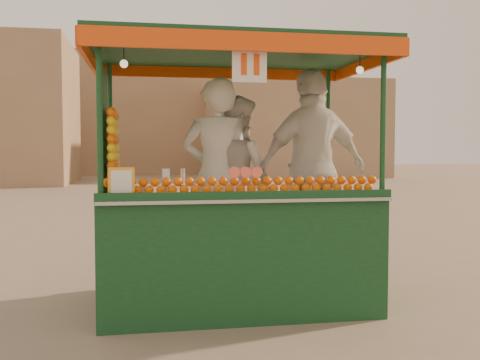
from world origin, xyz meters
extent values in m
plane|color=#746253|center=(0.00, 0.00, 0.00)|extent=(90.00, 90.00, 0.00)
cube|color=#A1805B|center=(7.00, 24.00, 2.50)|extent=(9.00, 6.00, 5.00)
cube|color=#A1805B|center=(-2.00, 30.00, 3.50)|extent=(14.00, 7.00, 7.00)
cube|color=#103B17|center=(-0.17, 0.23, 0.14)|extent=(2.42, 1.49, 0.28)
cylinder|color=black|center=(-1.01, 0.23, 0.17)|extent=(0.33, 0.09, 0.33)
cylinder|color=black|center=(0.67, 0.23, 0.17)|extent=(0.33, 0.09, 0.33)
cube|color=#103B17|center=(-0.17, -0.38, 0.65)|extent=(2.42, 0.28, 0.74)
cube|color=#103B17|center=(-1.24, 0.32, 0.65)|extent=(0.28, 1.21, 0.74)
cube|color=#103B17|center=(0.90, 0.32, 0.65)|extent=(0.28, 1.21, 0.74)
cube|color=#B2B2B7|center=(-0.17, -0.35, 1.04)|extent=(2.42, 0.43, 0.03)
cylinder|color=#103B17|center=(-1.33, -0.47, 1.67)|extent=(0.05, 0.05, 1.30)
cylinder|color=#103B17|center=(0.99, -0.47, 1.67)|extent=(0.05, 0.05, 1.30)
cylinder|color=#103B17|center=(-1.33, 0.92, 1.67)|extent=(0.05, 0.05, 1.30)
cylinder|color=#103B17|center=(0.99, 0.92, 1.67)|extent=(0.05, 0.05, 1.30)
cube|color=#103B17|center=(-0.17, 0.23, 2.36)|extent=(2.60, 1.67, 0.07)
cube|color=#E8470C|center=(-0.17, -0.61, 2.29)|extent=(2.60, 0.04, 0.15)
cube|color=#E8470C|center=(-0.17, 1.06, 2.29)|extent=(2.60, 0.04, 0.15)
cube|color=#E8470C|center=(-1.47, 0.23, 2.29)|extent=(0.04, 1.67, 0.15)
cube|color=#E8470C|center=(1.13, 0.23, 2.29)|extent=(0.04, 1.67, 0.15)
cylinder|color=#FE614D|center=(-0.19, -0.47, 1.26)|extent=(0.09, 0.02, 0.09)
cube|color=gold|center=(-1.17, -0.47, 1.18)|extent=(0.20, 0.02, 0.26)
cube|color=white|center=(-0.17, -0.54, 2.12)|extent=(0.28, 0.01, 0.28)
sphere|color=#FFE5B2|center=(-1.14, -0.41, 2.12)|extent=(0.07, 0.07, 0.07)
sphere|color=#FFE5B2|center=(0.81, -0.41, 2.12)|extent=(0.07, 0.07, 0.07)
imported|color=silver|center=(-0.31, 0.38, 1.20)|extent=(0.71, 0.50, 1.85)
imported|color=silver|center=(-0.11, 0.53, 1.13)|extent=(1.01, 1.04, 1.69)
imported|color=silver|center=(0.65, 0.36, 1.26)|extent=(1.23, 0.71, 1.96)
camera|label=1|loc=(-1.01, -4.83, 1.45)|focal=41.04mm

